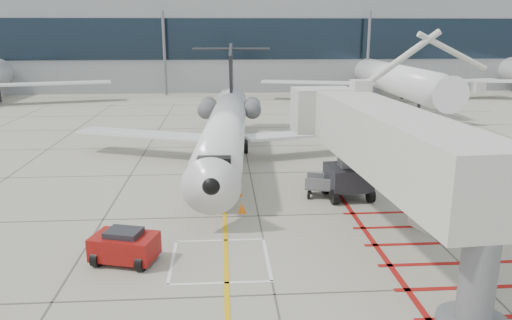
{
  "coord_description": "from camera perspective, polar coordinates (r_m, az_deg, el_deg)",
  "views": [
    {
      "loc": [
        -1.81,
        -20.37,
        9.46
      ],
      "look_at": [
        0.0,
        6.0,
        2.5
      ],
      "focal_mm": 35.0,
      "sensor_mm": 36.0,
      "label": 1
    }
  ],
  "objects": [
    {
      "name": "ground_power_unit",
      "position": [
        26.19,
        19.59,
        -5.42
      ],
      "size": [
        2.34,
        1.86,
        1.62
      ],
      "primitive_type": null,
      "rotation": [
        0.0,
        0.0,
        0.37
      ],
      "color": "silver",
      "rests_on": "ground_plane"
    },
    {
      "name": "terminal_building",
      "position": [
        91.17,
        3.62,
        13.17
      ],
      "size": [
        180.0,
        28.0,
        14.0
      ],
      "primitive_type": "cube",
      "color": "gray",
      "rests_on": "ground_plane"
    },
    {
      "name": "regional_jet",
      "position": [
        33.35,
        -3.78,
        5.25
      ],
      "size": [
        25.78,
        31.67,
        7.95
      ],
      "primitive_type": null,
      "rotation": [
        0.0,
        0.0,
        -0.06
      ],
      "color": "white",
      "rests_on": "ground_plane"
    },
    {
      "name": "jet_bridge",
      "position": [
        22.67,
        15.7,
        0.21
      ],
      "size": [
        10.78,
        20.51,
        7.96
      ],
      "primitive_type": null,
      "rotation": [
        0.0,
        0.0,
        0.07
      ],
      "color": "beige",
      "rests_on": "ground_plane"
    },
    {
      "name": "cone_side",
      "position": [
        26.55,
        -1.61,
        -5.48
      ],
      "size": [
        0.4,
        0.4,
        0.56
      ],
      "primitive_type": "cone",
      "color": "orange",
      "rests_on": "ground_plane"
    },
    {
      "name": "baggage_cart",
      "position": [
        29.12,
        7.77,
        -2.97
      ],
      "size": [
        2.37,
        1.82,
        1.32
      ],
      "primitive_type": null,
      "rotation": [
        0.0,
        0.0,
        -0.26
      ],
      "color": "#5E5E63",
      "rests_on": "ground_plane"
    },
    {
      "name": "bg_aircraft_c",
      "position": [
        70.14,
        14.98,
        11.16
      ],
      "size": [
        33.98,
        37.75,
        11.33
      ],
      "primitive_type": null,
      "color": "silver",
      "rests_on": "ground_plane"
    },
    {
      "name": "ground_plane",
      "position": [
        22.53,
        1.06,
        -10.08
      ],
      "size": [
        260.0,
        260.0,
        0.0
      ],
      "primitive_type": "plane",
      "color": "#9E9988",
      "rests_on": "ground"
    },
    {
      "name": "cone_nose",
      "position": [
        29.19,
        -1.9,
        -3.72
      ],
      "size": [
        0.31,
        0.31,
        0.43
      ],
      "primitive_type": "cone",
      "color": "orange",
      "rests_on": "ground_plane"
    },
    {
      "name": "terminal_glass_band",
      "position": [
        77.24,
        5.02,
        13.61
      ],
      "size": [
        180.0,
        0.1,
        6.0
      ],
      "primitive_type": "cube",
      "color": "black",
      "rests_on": "ground_plane"
    },
    {
      "name": "pushback_tug",
      "position": [
        21.72,
        -14.79,
        -9.39
      ],
      "size": [
        2.94,
        2.26,
        1.51
      ],
      "primitive_type": null,
      "rotation": [
        0.0,
        0.0,
        -0.27
      ],
      "color": "maroon",
      "rests_on": "ground_plane"
    }
  ]
}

